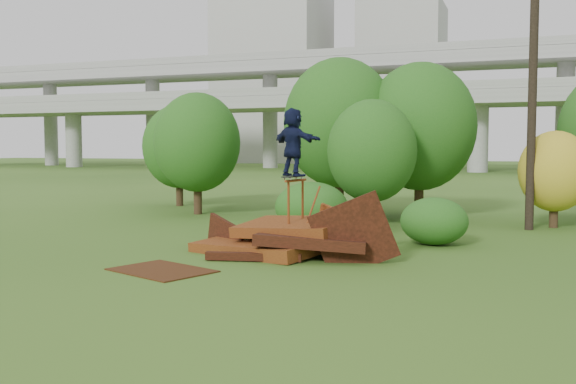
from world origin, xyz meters
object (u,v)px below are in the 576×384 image
(scrap_pile, at_px, (287,239))
(skater, at_px, (293,142))
(utility_pole, at_px, (533,58))
(flat_plate, at_px, (162,270))

(scrap_pile, relative_size, skater, 3.27)
(scrap_pile, bearing_deg, utility_pole, 52.14)
(scrap_pile, distance_m, skater, 2.48)
(flat_plate, height_order, utility_pole, utility_pole)
(flat_plate, bearing_deg, skater, 57.77)
(scrap_pile, bearing_deg, flat_plate, -122.47)
(skater, xyz_separation_m, utility_pole, (5.72, 7.31, 2.78))
(flat_plate, bearing_deg, scrap_pile, 57.53)
(scrap_pile, xyz_separation_m, flat_plate, (-1.87, -2.95, -0.39))
(skater, bearing_deg, utility_pole, -98.91)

